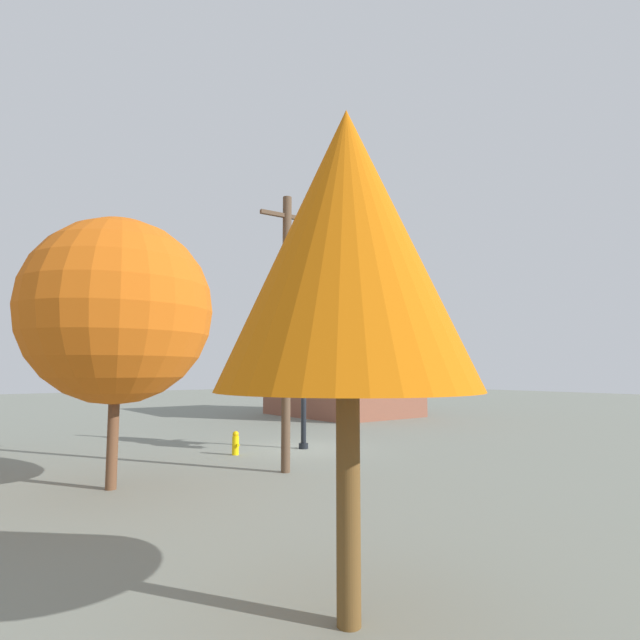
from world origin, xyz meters
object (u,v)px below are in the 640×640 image
object	(u,v)px
fire_hydrant	(236,443)
brick_building	(342,361)
tree_far	(118,311)
signal_pole_assembly	(332,332)
tree_mid	(347,248)
utility_pole	(286,326)

from	to	relation	value
fire_hydrant	brick_building	bearing A→B (deg)	126.61
tree_far	brick_building	bearing A→B (deg)	124.64
signal_pole_assembly	tree_far	distance (m)	8.13
tree_far	signal_pole_assembly	bearing A→B (deg)	97.81
signal_pole_assembly	tree_mid	xyz separation A→B (m)	(9.90, -7.84, 0.09)
utility_pole	fire_hydrant	world-z (taller)	utility_pole
utility_pole	signal_pole_assembly	bearing A→B (deg)	120.51
signal_pole_assembly	tree_mid	bearing A→B (deg)	-38.39
fire_hydrant	tree_mid	world-z (taller)	tree_mid
utility_pole	tree_far	distance (m)	4.74
signal_pole_assembly	fire_hydrant	xyz separation A→B (m)	(-1.64, -3.07, -3.97)
fire_hydrant	tree_far	xyz separation A→B (m)	(2.74, -4.98, 4.08)
utility_pole	fire_hydrant	distance (m)	5.33
fire_hydrant	tree_mid	size ratio (longest dim) A/B	0.13
tree_mid	tree_far	xyz separation A→B (m)	(-8.79, -0.22, 0.01)
fire_hydrant	brick_building	xyz separation A→B (m)	(-9.95, 13.39, 3.18)
tree_mid	brick_building	distance (m)	28.14
utility_pole	tree_far	size ratio (longest dim) A/B	1.20
signal_pole_assembly	fire_hydrant	size ratio (longest dim) A/B	7.87
tree_mid	brick_building	bearing A→B (deg)	139.80
tree_far	fire_hydrant	bearing A→B (deg)	118.85
tree_mid	tree_far	world-z (taller)	tree_far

